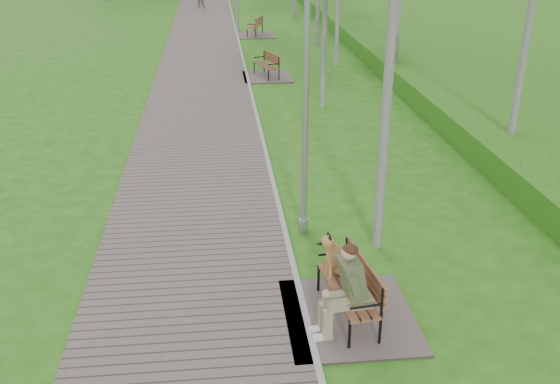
{
  "coord_description": "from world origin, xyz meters",
  "views": [
    {
      "loc": [
        -1.22,
        -13.01,
        5.62
      ],
      "look_at": [
        -0.17,
        -3.04,
        1.2
      ],
      "focal_mm": 40.0,
      "sensor_mm": 36.0,
      "label": 1
    }
  ],
  "objects": [
    {
      "name": "bench_third",
      "position": [
        0.93,
        19.8,
        0.22
      ],
      "size": [
        1.92,
        2.14,
        1.18
      ],
      "color": "#695C55",
      "rests_on": "ground"
    },
    {
      "name": "lamp_post_near",
      "position": [
        0.36,
        -2.32,
        2.25
      ],
      "size": [
        0.19,
        0.19,
        4.81
      ],
      "color": "#989A9F",
      "rests_on": "ground"
    },
    {
      "name": "walkway",
      "position": [
        -1.75,
        21.5,
        0.02
      ],
      "size": [
        3.5,
        67.0,
        0.04
      ],
      "primitive_type": "cube",
      "color": "#695C55",
      "rests_on": "ground"
    },
    {
      "name": "kerb",
      "position": [
        0.0,
        21.5,
        0.03
      ],
      "size": [
        0.1,
        67.0,
        0.05
      ],
      "primitive_type": "cube",
      "color": "#999993",
      "rests_on": "ground"
    },
    {
      "name": "ground",
      "position": [
        0.0,
        0.0,
        0.0
      ],
      "size": [
        120.0,
        120.0,
        0.0
      ],
      "primitive_type": "plane",
      "color": "#2A6014",
      "rests_on": "ground"
    },
    {
      "name": "embankment",
      "position": [
        12.0,
        20.0,
        0.0
      ],
      "size": [
        14.0,
        70.0,
        1.6
      ],
      "primitive_type": "cube",
      "color": "#479625",
      "rests_on": "ground"
    },
    {
      "name": "bench_main",
      "position": [
        0.57,
        -5.24,
        0.48
      ],
      "size": [
        1.96,
        2.17,
        1.71
      ],
      "color": "#695C55",
      "rests_on": "ground"
    },
    {
      "name": "bench_second",
      "position": [
        0.73,
        10.54,
        0.21
      ],
      "size": [
        1.82,
        2.03,
        1.12
      ],
      "color": "#695C55",
      "rests_on": "ground"
    }
  ]
}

